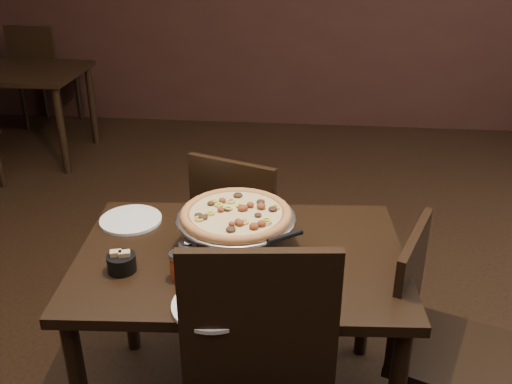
{
  "coord_description": "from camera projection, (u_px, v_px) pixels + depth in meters",
  "views": [
    {
      "loc": [
        0.19,
        -1.76,
        1.83
      ],
      "look_at": [
        0.02,
        0.01,
        0.96
      ],
      "focal_mm": 40.0,
      "sensor_mm": 36.0,
      "label": 1
    }
  ],
  "objects": [
    {
      "name": "room",
      "position": [
        271.0,
        64.0,
        1.79
      ],
      "size": [
        6.04,
        7.04,
        2.84
      ],
      "color": "black",
      "rests_on": "ground"
    },
    {
      "name": "dining_table",
      "position": [
        241.0,
        276.0,
        2.09
      ],
      "size": [
        1.22,
        0.85,
        0.73
      ],
      "rotation": [
        0.0,
        0.0,
        0.06
      ],
      "color": "black",
      "rests_on": "ground"
    },
    {
      "name": "background_table",
      "position": [
        10.0,
        81.0,
        4.54
      ],
      "size": [
        1.16,
        0.77,
        0.72
      ],
      "color": "black",
      "rests_on": "ground"
    },
    {
      "name": "pizza_stand",
      "position": [
        236.0,
        215.0,
        2.01
      ],
      "size": [
        0.42,
        0.42,
        0.18
      ],
      "color": "#B7B8BF",
      "rests_on": "dining_table"
    },
    {
      "name": "parmesan_shaker",
      "position": [
        188.0,
        255.0,
        1.94
      ],
      "size": [
        0.06,
        0.06,
        0.11
      ],
      "color": "beige",
      "rests_on": "dining_table"
    },
    {
      "name": "pepper_flake_shaker",
      "position": [
        179.0,
        264.0,
        1.89
      ],
      "size": [
        0.06,
        0.06,
        0.11
      ],
      "color": "maroon",
      "rests_on": "dining_table"
    },
    {
      "name": "packet_caddy",
      "position": [
        121.0,
        262.0,
        1.93
      ],
      "size": [
        0.1,
        0.1,
        0.08
      ],
      "rotation": [
        0.0,
        0.0,
        0.29
      ],
      "color": "black",
      "rests_on": "dining_table"
    },
    {
      "name": "napkin_stack",
      "position": [
        307.0,
        303.0,
        1.77
      ],
      "size": [
        0.16,
        0.16,
        0.02
      ],
      "primitive_type": "cube",
      "rotation": [
        0.0,
        0.0,
        -0.08
      ],
      "color": "white",
      "rests_on": "dining_table"
    },
    {
      "name": "plate_left",
      "position": [
        131.0,
        220.0,
        2.26
      ],
      "size": [
        0.24,
        0.24,
        0.01
      ],
      "primitive_type": "cylinder",
      "color": "white",
      "rests_on": "dining_table"
    },
    {
      "name": "plate_near",
      "position": [
        214.0,
        305.0,
        1.76
      ],
      "size": [
        0.27,
        0.27,
        0.01
      ],
      "primitive_type": "cylinder",
      "color": "white",
      "rests_on": "dining_table"
    },
    {
      "name": "serving_spatula",
      "position": [
        285.0,
        237.0,
        1.87
      ],
      "size": [
        0.17,
        0.17,
        0.03
      ],
      "rotation": [
        0.0,
        0.0,
        -0.89
      ],
      "color": "#B7B8BF",
      "rests_on": "pizza_stand"
    },
    {
      "name": "chair_far",
      "position": [
        245.0,
        232.0,
        2.67
      ],
      "size": [
        0.54,
        0.54,
        0.89
      ],
      "rotation": [
        0.0,
        0.0,
        2.78
      ],
      "color": "black",
      "rests_on": "ground"
    },
    {
      "name": "chair_side",
      "position": [
        435.0,
        335.0,
        2.03
      ],
      "size": [
        0.52,
        0.52,
        0.87
      ],
      "rotation": [
        0.0,
        0.0,
        1.2
      ],
      "color": "black",
      "rests_on": "ground"
    },
    {
      "name": "bg_chair_far",
      "position": [
        43.0,
        72.0,
        5.21
      ],
      "size": [
        0.49,
        0.49,
        0.96
      ],
      "rotation": [
        0.0,
        0.0,
        3.05
      ],
      "color": "black",
      "rests_on": "ground"
    }
  ]
}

